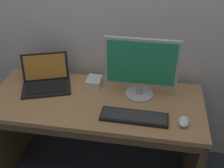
# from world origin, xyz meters

# --- Properties ---
(desk) EXTENTS (1.48, 0.62, 0.72)m
(desk) POSITION_xyz_m (0.00, -0.01, 0.51)
(desk) COLOR #A87A4C
(desk) RESTS_ON ground
(laptop_black) EXTENTS (0.41, 0.36, 0.22)m
(laptop_black) POSITION_xyz_m (-0.39, 0.11, 0.77)
(laptop_black) COLOR black
(laptop_black) RESTS_ON desk
(external_monitor) EXTENTS (0.49, 0.20, 0.43)m
(external_monitor) POSITION_xyz_m (0.29, 0.10, 0.95)
(external_monitor) COLOR #B7B7BC
(external_monitor) RESTS_ON desk
(wired_keyboard) EXTENTS (0.43, 0.14, 0.02)m
(wired_keyboard) POSITION_xyz_m (0.28, -0.15, 0.73)
(wired_keyboard) COLOR black
(wired_keyboard) RESTS_ON desk
(computer_mouse) EXTENTS (0.08, 0.11, 0.04)m
(computer_mouse) POSITION_xyz_m (0.59, -0.16, 0.74)
(computer_mouse) COLOR white
(computer_mouse) RESTS_ON desk
(external_drive_box) EXTENTS (0.11, 0.13, 0.05)m
(external_drive_box) POSITION_xyz_m (-0.05, 0.19, 0.74)
(external_drive_box) COLOR silver
(external_drive_box) RESTS_ON desk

